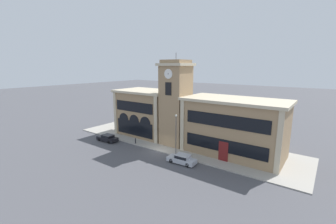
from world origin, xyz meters
TOP-DOWN VIEW (x-y plane):
  - ground_plane at (0.00, 0.00)m, footprint 300.00×300.00m
  - sidewalk_kerb at (0.00, 6.20)m, footprint 44.44×12.40m
  - clock_tower at (-0.00, 4.98)m, footprint 5.18×5.18m
  - town_hall_left_wing at (-8.44, 6.53)m, footprint 12.50×8.36m
  - town_hall_right_wing at (10.38, 6.54)m, footprint 16.38×8.36m
  - parked_car_near at (-11.57, -1.56)m, footprint 4.40×2.06m
  - parked_car_mid at (5.68, -1.56)m, footprint 4.50×2.01m
  - street_lamp at (3.19, 0.43)m, footprint 0.36×0.36m
  - bollard at (-5.98, 0.44)m, footprint 0.18×0.18m

SIDE VIEW (x-z plane):
  - ground_plane at x=0.00m, z-range 0.00..0.00m
  - sidewalk_kerb at x=0.00m, z-range 0.00..0.15m
  - bollard at x=-5.98m, z-range 0.14..1.20m
  - parked_car_near at x=-11.57m, z-range 0.03..1.35m
  - parked_car_mid at x=5.68m, z-range 0.03..1.44m
  - street_lamp at x=3.19m, z-range 1.10..7.83m
  - town_hall_right_wing at x=10.38m, z-range 0.03..9.32m
  - town_hall_left_wing at x=-8.44m, z-range 0.03..9.53m
  - clock_tower at x=0.00m, z-range -0.56..16.10m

